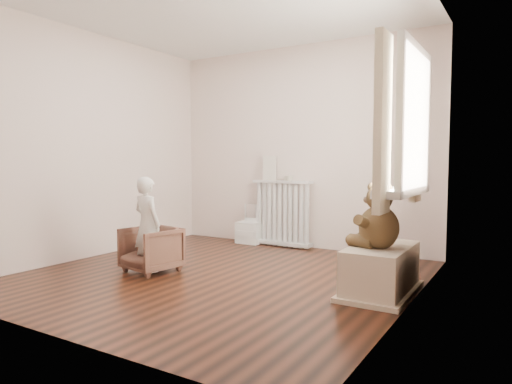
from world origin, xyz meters
The scene contains 19 objects.
floor centered at (0.00, 0.00, 0.00)m, with size 3.60×3.60×0.01m, color black.
ceiling centered at (0.00, 0.00, 2.60)m, with size 3.60×3.60×0.01m, color white.
back_wall centered at (0.00, 1.80, 1.30)m, with size 3.60×0.02×2.60m, color silver.
front_wall centered at (0.00, -1.80, 1.30)m, with size 3.60×0.02×2.60m, color silver.
left_wall centered at (-1.80, 0.00, 1.30)m, with size 0.02×3.60×2.60m, color silver.
right_wall centered at (1.80, 0.00, 1.30)m, with size 0.02×3.60×2.60m, color silver.
window centered at (1.76, 0.30, 1.45)m, with size 0.03×0.90×1.10m, color white.
window_sill centered at (1.67, 0.30, 0.87)m, with size 0.22×1.10×0.06m, color silver.
curtain_left centered at (1.65, -0.27, 1.39)m, with size 0.06×0.26×1.30m, color beige.
curtain_right centered at (1.65, 0.87, 1.39)m, with size 0.06×0.26×1.30m, color beige.
radiator centered at (-0.19, 1.68, 0.39)m, with size 0.82×0.15×0.86m, color silver.
paper_doll centered at (-0.38, 1.68, 1.03)m, with size 0.19×0.02×0.32m, color beige.
tin_a centered at (-0.10, 1.68, 0.90)m, with size 0.11×0.11×0.06m, color #A59E8C.
toy_vanity centered at (-0.67, 1.65, 0.28)m, with size 0.34×0.24×0.53m, color silver.
armchair centered at (-0.68, -0.22, 0.23)m, with size 0.49×0.50×0.46m, color brown.
child centered at (-0.68, -0.27, 0.49)m, with size 0.34×0.23×0.95m, color white.
toy_bench centered at (1.52, 0.23, 0.20)m, with size 0.46×0.86×0.41m, color beige.
teddy_bear centered at (1.52, 0.14, 0.67)m, with size 0.43×0.33×0.53m, color #3E2C18, non-canonical shape.
plush_cat centered at (1.66, 0.60, 1.00)m, with size 0.15×0.25×0.21m, color #68625A, non-canonical shape.
Camera 1 is at (2.58, -3.57, 1.13)m, focal length 32.00 mm.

